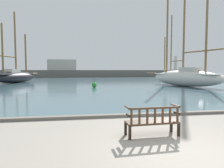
# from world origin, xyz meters

# --- Properties ---
(ground_plane) EXTENTS (160.00, 160.00, 0.00)m
(ground_plane) POSITION_xyz_m (0.00, 0.00, 0.00)
(ground_plane) COLOR gray
(harbor_water) EXTENTS (100.00, 80.00, 0.08)m
(harbor_water) POSITION_xyz_m (0.00, 44.00, 0.04)
(harbor_water) COLOR #476670
(harbor_water) RESTS_ON ground
(quay_edge_kerb) EXTENTS (40.00, 0.30, 0.12)m
(quay_edge_kerb) POSITION_xyz_m (0.00, 3.85, 0.06)
(quay_edge_kerb) COLOR slate
(quay_edge_kerb) RESTS_ON ground
(park_bench) EXTENTS (1.62, 0.60, 0.92)m
(park_bench) POSITION_xyz_m (-0.34, 1.23, 0.47)
(park_bench) COLOR black
(park_bench) RESTS_ON ground
(sailboat_far_port) EXTENTS (5.78, 10.73, 11.04)m
(sailboat_far_port) POSITION_xyz_m (-12.58, 28.97, 1.19)
(sailboat_far_port) COLOR black
(sailboat_far_port) RESTS_ON harbor_water
(sailboat_outer_port) EXTENTS (3.26, 8.72, 12.58)m
(sailboat_outer_port) POSITION_xyz_m (15.08, 32.10, 1.12)
(sailboat_outer_port) COLOR silver
(sailboat_outer_port) RESTS_ON harbor_water
(sailboat_mid_starboard) EXTENTS (5.61, 12.24, 14.98)m
(sailboat_mid_starboard) POSITION_xyz_m (10.20, 18.30, 1.35)
(sailboat_mid_starboard) COLOR silver
(sailboat_mid_starboard) RESTS_ON harbor_water
(channel_buoy) EXTENTS (0.57, 0.57, 1.27)m
(channel_buoy) POSITION_xyz_m (-0.91, 18.18, 0.37)
(channel_buoy) COLOR green
(channel_buoy) RESTS_ON harbor_water
(far_breakwater) EXTENTS (58.40, 2.40, 6.49)m
(far_breakwater) POSITION_xyz_m (-0.71, 54.84, 1.48)
(far_breakwater) COLOR #66605B
(far_breakwater) RESTS_ON ground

